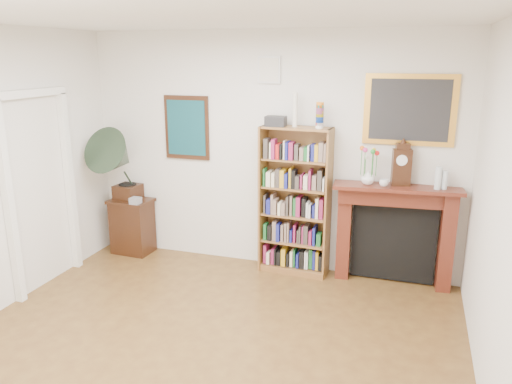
{
  "coord_description": "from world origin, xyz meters",
  "views": [
    {
      "loc": [
        1.63,
        -3.07,
        2.51
      ],
      "look_at": [
        0.13,
        1.6,
        1.16
      ],
      "focal_mm": 35.0,
      "sensor_mm": 36.0,
      "label": 1
    }
  ],
  "objects_px": {
    "gramophone": "(118,160)",
    "bottle_left": "(438,178)",
    "bottle_right": "(445,180)",
    "mantel_clock": "(402,165)",
    "bookshelf": "(295,193)",
    "fireplace": "(395,226)",
    "cd_stack": "(135,201)",
    "teacup": "(384,183)",
    "side_cabinet": "(132,226)",
    "flower_vase": "(368,177)"
  },
  "relations": [
    {
      "from": "flower_vase",
      "to": "bottle_left",
      "type": "xyz_separation_m",
      "value": [
        0.72,
        0.01,
        0.04
      ]
    },
    {
      "from": "teacup",
      "to": "cd_stack",
      "type": "bearing_deg",
      "value": -177.34
    },
    {
      "from": "fireplace",
      "to": "gramophone",
      "type": "bearing_deg",
      "value": 179.21
    },
    {
      "from": "teacup",
      "to": "bookshelf",
      "type": "bearing_deg",
      "value": 176.99
    },
    {
      "from": "side_cabinet",
      "to": "bottle_left",
      "type": "bearing_deg",
      "value": 3.6
    },
    {
      "from": "gramophone",
      "to": "flower_vase",
      "type": "distance_m",
      "value": 3.03
    },
    {
      "from": "gramophone",
      "to": "bottle_right",
      "type": "height_order",
      "value": "gramophone"
    },
    {
      "from": "flower_vase",
      "to": "bottle_right",
      "type": "height_order",
      "value": "bottle_right"
    },
    {
      "from": "fireplace",
      "to": "gramophone",
      "type": "relative_size",
      "value": 1.43
    },
    {
      "from": "bookshelf",
      "to": "side_cabinet",
      "type": "bearing_deg",
      "value": -175.1
    },
    {
      "from": "gramophone",
      "to": "bottle_left",
      "type": "height_order",
      "value": "gramophone"
    },
    {
      "from": "bottle_left",
      "to": "bottle_right",
      "type": "height_order",
      "value": "bottle_left"
    },
    {
      "from": "bookshelf",
      "to": "bottle_right",
      "type": "relative_size",
      "value": 10.01
    },
    {
      "from": "mantel_clock",
      "to": "bottle_left",
      "type": "height_order",
      "value": "mantel_clock"
    },
    {
      "from": "side_cabinet",
      "to": "fireplace",
      "type": "distance_m",
      "value": 3.3
    },
    {
      "from": "bookshelf",
      "to": "bottle_left",
      "type": "bearing_deg",
      "value": 3.58
    },
    {
      "from": "fireplace",
      "to": "cd_stack",
      "type": "xyz_separation_m",
      "value": [
        -3.12,
        -0.25,
        0.08
      ]
    },
    {
      "from": "bookshelf",
      "to": "gramophone",
      "type": "relative_size",
      "value": 2.08
    },
    {
      "from": "bottle_right",
      "to": "side_cabinet",
      "type": "bearing_deg",
      "value": -178.95
    },
    {
      "from": "bookshelf",
      "to": "teacup",
      "type": "xyz_separation_m",
      "value": [
        0.99,
        -0.05,
        0.22
      ]
    },
    {
      "from": "bookshelf",
      "to": "mantel_clock",
      "type": "xyz_separation_m",
      "value": [
        1.15,
        0.05,
        0.4
      ]
    },
    {
      "from": "bottle_right",
      "to": "cd_stack",
      "type": "bearing_deg",
      "value": -176.64
    },
    {
      "from": "gramophone",
      "to": "flower_vase",
      "type": "relative_size",
      "value": 6.29
    },
    {
      "from": "bookshelf",
      "to": "side_cabinet",
      "type": "xyz_separation_m",
      "value": [
        -2.15,
        -0.05,
        -0.61
      ]
    },
    {
      "from": "bottle_right",
      "to": "teacup",
      "type": "bearing_deg",
      "value": -173.23
    },
    {
      "from": "mantel_clock",
      "to": "bottle_left",
      "type": "bearing_deg",
      "value": -20.04
    },
    {
      "from": "bookshelf",
      "to": "fireplace",
      "type": "xyz_separation_m",
      "value": [
        1.13,
        0.06,
        -0.3
      ]
    },
    {
      "from": "teacup",
      "to": "bottle_right",
      "type": "height_order",
      "value": "bottle_right"
    },
    {
      "from": "bookshelf",
      "to": "cd_stack",
      "type": "xyz_separation_m",
      "value": [
        -1.99,
        -0.19,
        -0.21
      ]
    },
    {
      "from": "fireplace",
      "to": "bottle_left",
      "type": "bearing_deg",
      "value": -13.72
    },
    {
      "from": "bottle_right",
      "to": "fireplace",
      "type": "bearing_deg",
      "value": 174.88
    },
    {
      "from": "teacup",
      "to": "bottle_right",
      "type": "xyz_separation_m",
      "value": [
        0.61,
        0.07,
        0.06
      ]
    },
    {
      "from": "gramophone",
      "to": "cd_stack",
      "type": "distance_m",
      "value": 0.55
    },
    {
      "from": "side_cabinet",
      "to": "gramophone",
      "type": "height_order",
      "value": "gramophone"
    },
    {
      "from": "cd_stack",
      "to": "teacup",
      "type": "relative_size",
      "value": 1.24
    },
    {
      "from": "bookshelf",
      "to": "cd_stack",
      "type": "bearing_deg",
      "value": -170.91
    },
    {
      "from": "bookshelf",
      "to": "gramophone",
      "type": "height_order",
      "value": "bookshelf"
    },
    {
      "from": "side_cabinet",
      "to": "mantel_clock",
      "type": "relative_size",
      "value": 1.57
    },
    {
      "from": "gramophone",
      "to": "cd_stack",
      "type": "height_order",
      "value": "gramophone"
    },
    {
      "from": "bottle_right",
      "to": "mantel_clock",
      "type": "bearing_deg",
      "value": 176.54
    },
    {
      "from": "bottle_left",
      "to": "flower_vase",
      "type": "bearing_deg",
      "value": -178.96
    },
    {
      "from": "fireplace",
      "to": "bottle_right",
      "type": "distance_m",
      "value": 0.74
    },
    {
      "from": "bottle_left",
      "to": "mantel_clock",
      "type": "bearing_deg",
      "value": 172.62
    },
    {
      "from": "bookshelf",
      "to": "side_cabinet",
      "type": "distance_m",
      "value": 2.24
    },
    {
      "from": "fireplace",
      "to": "mantel_clock",
      "type": "bearing_deg",
      "value": -36.43
    },
    {
      "from": "flower_vase",
      "to": "cd_stack",
      "type": "bearing_deg",
      "value": -176.41
    },
    {
      "from": "side_cabinet",
      "to": "cd_stack",
      "type": "distance_m",
      "value": 0.45
    },
    {
      "from": "side_cabinet",
      "to": "mantel_clock",
      "type": "xyz_separation_m",
      "value": [
        3.31,
        0.1,
        1.01
      ]
    },
    {
      "from": "side_cabinet",
      "to": "flower_vase",
      "type": "xyz_separation_m",
      "value": [
        2.97,
        0.03,
        0.87
      ]
    },
    {
      "from": "cd_stack",
      "to": "bottle_right",
      "type": "relative_size",
      "value": 0.6
    }
  ]
}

